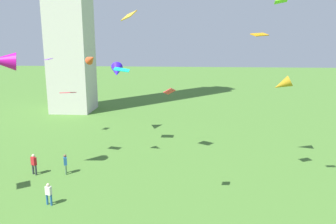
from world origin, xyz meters
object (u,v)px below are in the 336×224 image
person_1 (49,193)px  person_2 (34,163)px  person_3 (65,163)px  kite_flying_8 (169,91)px  kite_flying_4 (2,61)px  kite_flying_0 (68,93)px  kite_flying_5 (281,1)px  kite_flying_1 (282,84)px  kite_flying_7 (122,70)px  kite_flying_10 (91,59)px  kite_flying_3 (129,16)px  kite_flying_11 (117,71)px  kite_flying_6 (260,35)px  kite_flying_2 (48,59)px

person_1 → person_2: bearing=-38.8°
person_2 → person_3: bearing=-141.6°
person_3 → kite_flying_8: 12.55m
kite_flying_4 → person_2: bearing=105.7°
person_1 → kite_flying_0: kite_flying_0 is taller
kite_flying_4 → kite_flying_5: (19.59, -2.27, 3.92)m
kite_flying_1 → kite_flying_7: kite_flying_7 is taller
person_1 → kite_flying_10: kite_flying_10 is taller
kite_flying_0 → kite_flying_8: size_ratio=1.73×
person_3 → kite_flying_3: bearing=92.0°
kite_flying_4 → kite_flying_11: (5.71, 13.05, -2.04)m
kite_flying_8 → kite_flying_6: bearing=141.9°
kite_flying_2 → kite_flying_11: bearing=120.3°
person_3 → kite_flying_8: kite_flying_8 is taller
kite_flying_7 → kite_flying_10: 5.36m
person_3 → kite_flying_1: bearing=82.1°
kite_flying_2 → kite_flying_6: (20.06, -10.67, 2.53)m
person_3 → kite_flying_8: bearing=37.7°
person_3 → kite_flying_7: kite_flying_7 is taller
person_2 → kite_flying_1: bearing=-135.2°
kite_flying_5 → kite_flying_2: bearing=-28.8°
kite_flying_6 → kite_flying_11: size_ratio=0.53×
person_1 → kite_flying_2: bearing=-51.8°
kite_flying_4 → kite_flying_11: 14.39m
person_2 → kite_flying_1: size_ratio=0.91×
person_3 → kite_flying_0: 6.47m
kite_flying_0 → kite_flying_2: kite_flying_2 is taller
kite_flying_1 → kite_flying_6: bearing=-19.0°
kite_flying_7 → kite_flying_10: (-1.52, -4.96, 1.38)m
kite_flying_7 → kite_flying_11: (-1.48, 4.36, -0.59)m
kite_flying_7 → kite_flying_8: 13.60m
kite_flying_7 → kite_flying_11: kite_flying_11 is taller
kite_flying_3 → kite_flying_4: 10.33m
kite_flying_3 → person_2: bearing=-118.5°
kite_flying_3 → kite_flying_0: bearing=-149.0°
person_1 → kite_flying_4: bearing=-23.5°
kite_flying_5 → kite_flying_7: 17.40m
kite_flying_0 → kite_flying_11: (2.73, 8.05, 1.15)m
kite_flying_5 → kite_flying_7: bearing=-37.8°
person_1 → kite_flying_3: 14.98m
kite_flying_7 → kite_flying_4: bearing=-134.8°
person_1 → kite_flying_1: (17.73, 10.29, 6.18)m
kite_flying_1 → kite_flying_2: kite_flying_2 is taller
kite_flying_0 → kite_flying_10: size_ratio=1.06×
kite_flying_5 → kite_flying_10: bearing=-19.7°
kite_flying_0 → kite_flying_10: 4.31m
kite_flying_3 → kite_flying_4: kite_flying_3 is taller
kite_flying_4 → kite_flying_6: size_ratio=1.90×
kite_flying_1 → kite_flying_8: bearing=-33.1°
kite_flying_3 → kite_flying_10: size_ratio=1.16×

